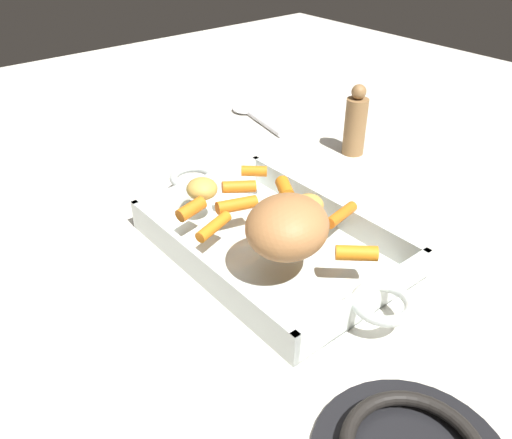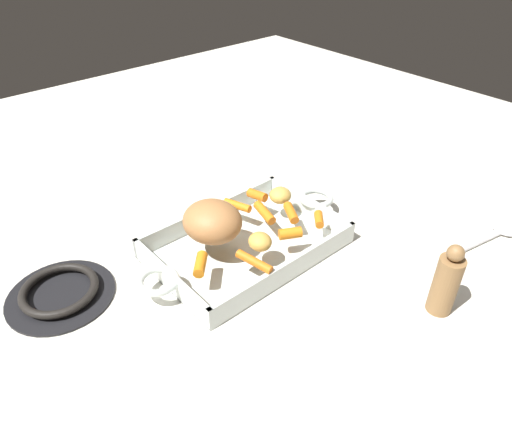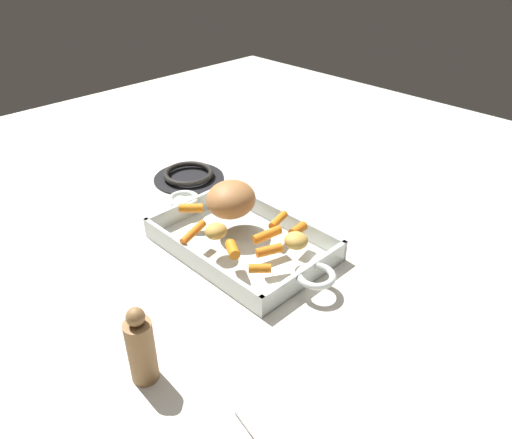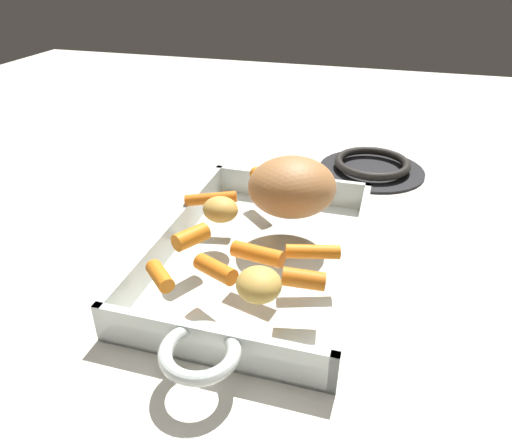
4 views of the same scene
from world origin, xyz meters
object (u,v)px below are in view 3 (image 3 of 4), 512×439
object	(u,v)px
pork_roast	(231,199)
baby_carrot_northwest	(278,220)
baby_carrot_center_right	(193,232)
baby_carrot_southeast	(269,250)
pepper_mill	(141,348)
baby_carrot_northeast	(260,268)
roasting_dish	(242,242)
baby_carrot_center_left	(298,230)
potato_golden_small	(216,231)
stove_burner_rear	(189,176)
baby_carrot_short	(267,235)
baby_carrot_long	(191,208)
potato_halved	(296,241)
baby_carrot_southwest	(232,249)

from	to	relation	value
pork_roast	baby_carrot_northwest	bearing A→B (deg)	-154.41
baby_carrot_center_right	baby_carrot_southeast	size ratio (longest dim) A/B	1.36
baby_carrot_northwest	pepper_mill	world-z (taller)	pepper_mill
pork_roast	baby_carrot_northeast	xyz separation A→B (m)	(-0.18, 0.10, -0.03)
roasting_dish	baby_carrot_center_right	size ratio (longest dim) A/B	6.72
baby_carrot_center_right	baby_carrot_center_left	bearing A→B (deg)	-132.66
potato_golden_small	stove_burner_rear	bearing A→B (deg)	-28.56
baby_carrot_short	pork_roast	bearing A→B (deg)	-5.55
baby_carrot_center_left	potato_golden_small	xyz separation A→B (m)	(0.10, 0.13, 0.01)
roasting_dish	baby_carrot_long	distance (m)	0.14
potato_golden_small	roasting_dish	bearing A→B (deg)	-104.67
baby_carrot_long	baby_carrot_short	bearing A→B (deg)	-166.84
potato_halved	baby_carrot_center_left	bearing A→B (deg)	-53.31
baby_carrot_northwest	baby_carrot_center_left	xyz separation A→B (m)	(-0.05, -0.00, 0.00)
baby_carrot_southeast	stove_burner_rear	xyz separation A→B (m)	(0.42, -0.13, -0.04)
potato_halved	baby_carrot_southwest	bearing A→B (deg)	55.30
baby_carrot_northwest	baby_carrot_northeast	bearing A→B (deg)	121.80
potato_golden_small	potato_halved	xyz separation A→B (m)	(-0.13, -0.09, 0.00)
baby_carrot_northwest	potato_halved	xyz separation A→B (m)	(-0.08, 0.04, 0.01)
stove_burner_rear	baby_carrot_southwest	bearing A→B (deg)	153.96
roasting_dish	baby_carrot_northwest	bearing A→B (deg)	-116.67
stove_burner_rear	roasting_dish	bearing A→B (deg)	160.78
baby_carrot_southwest	baby_carrot_northwest	distance (m)	0.14
baby_carrot_center_right	baby_carrot_southeast	distance (m)	0.16
pork_roast	stove_burner_rear	distance (m)	0.29
baby_carrot_center_left	potato_golden_small	size ratio (longest dim) A/B	0.96
baby_carrot_center_left	pepper_mill	distance (m)	0.40
baby_carrot_short	potato_golden_small	distance (m)	0.10
baby_carrot_center_right	baby_carrot_long	xyz separation A→B (m)	(0.07, -0.05, 0.00)
potato_golden_small	potato_halved	distance (m)	0.16
roasting_dish	pork_roast	distance (m)	0.09
roasting_dish	baby_carrot_southwest	bearing A→B (deg)	124.88
baby_carrot_southeast	pork_roast	bearing A→B (deg)	-16.32
baby_carrot_southeast	baby_carrot_long	distance (m)	0.22
baby_carrot_short	stove_burner_rear	size ratio (longest dim) A/B	0.33
baby_carrot_southwest	roasting_dish	bearing A→B (deg)	-55.12
baby_carrot_southeast	potato_golden_small	size ratio (longest dim) A/B	1.12
baby_carrot_center_right	pepper_mill	size ratio (longest dim) A/B	0.51
baby_carrot_southeast	potato_golden_small	distance (m)	0.12
baby_carrot_long	baby_carrot_northeast	world-z (taller)	baby_carrot_long
baby_carrot_southwest	baby_carrot_southeast	size ratio (longest dim) A/B	0.83
baby_carrot_center_left	pepper_mill	size ratio (longest dim) A/B	0.32
baby_carrot_short	baby_carrot_long	bearing A→B (deg)	13.16
baby_carrot_southeast	pepper_mill	world-z (taller)	pepper_mill
baby_carrot_northwest	baby_carrot_northeast	world-z (taller)	same
baby_carrot_center_right	baby_carrot_southeast	bearing A→B (deg)	-157.43
baby_carrot_southwest	baby_carrot_northwest	size ratio (longest dim) A/B	0.70
baby_carrot_southwest	baby_carrot_northwest	bearing A→B (deg)	-84.78
baby_carrot_northeast	baby_carrot_northwest	bearing A→B (deg)	-58.20
roasting_dish	baby_carrot_northeast	distance (m)	0.15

